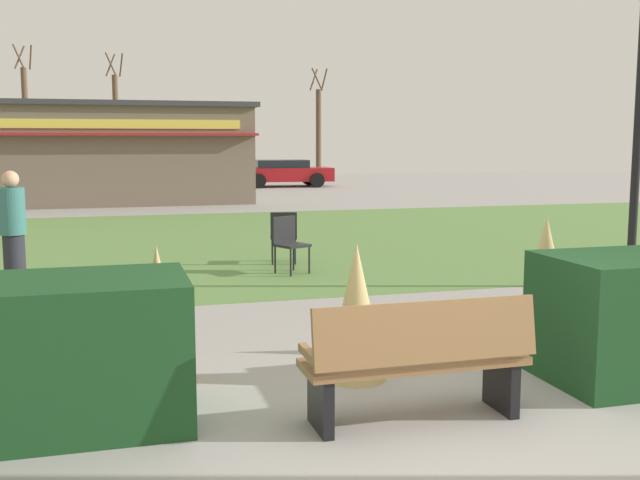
{
  "coord_description": "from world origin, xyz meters",
  "views": [
    {
      "loc": [
        -2.27,
        -4.55,
        2.09
      ],
      "look_at": [
        -0.04,
        3.34,
        1.0
      ],
      "focal_mm": 42.34,
      "sensor_mm": 36.0,
      "label": 1
    }
  ],
  "objects_px": {
    "cafe_chair_center": "(288,240)",
    "parked_car_center_slot": "(162,174)",
    "park_bench": "(418,360)",
    "food_kiosk": "(94,153)",
    "tree_center_bg": "(26,123)",
    "parked_car_east_slot": "(284,172)",
    "lamppost_mid": "(640,94)",
    "tree_left_bg": "(319,132)",
    "person_strolling": "(13,234)",
    "cafe_chair_east": "(284,233)",
    "tree_right_bg": "(116,125)",
    "parked_car_west_slot": "(29,175)"
  },
  "relations": [
    {
      "from": "park_bench",
      "to": "food_kiosk",
      "type": "bearing_deg",
      "value": 96.89
    },
    {
      "from": "food_kiosk",
      "to": "lamppost_mid",
      "type": "bearing_deg",
      "value": -66.01
    },
    {
      "from": "cafe_chair_east",
      "to": "tree_right_bg",
      "type": "relative_size",
      "value": 0.14
    },
    {
      "from": "parked_car_center_slot",
      "to": "parked_car_east_slot",
      "type": "distance_m",
      "value": 5.34
    },
    {
      "from": "cafe_chair_center",
      "to": "parked_car_center_slot",
      "type": "relative_size",
      "value": 0.21
    },
    {
      "from": "lamppost_mid",
      "to": "parked_car_east_slot",
      "type": "xyz_separation_m",
      "value": [
        0.45,
        23.98,
        -2.07
      ]
    },
    {
      "from": "cafe_chair_center",
      "to": "parked_car_east_slot",
      "type": "relative_size",
      "value": 0.21
    },
    {
      "from": "lamppost_mid",
      "to": "tree_left_bg",
      "type": "xyz_separation_m",
      "value": [
        3.46,
        28.97,
        -0.22
      ]
    },
    {
      "from": "parked_car_center_slot",
      "to": "lamppost_mid",
      "type": "bearing_deg",
      "value": -78.46
    },
    {
      "from": "parked_car_east_slot",
      "to": "lamppost_mid",
      "type": "bearing_deg",
      "value": -91.06
    },
    {
      "from": "food_kiosk",
      "to": "parked_car_west_slot",
      "type": "xyz_separation_m",
      "value": [
        -2.71,
        7.01,
        -1.01
      ]
    },
    {
      "from": "parked_car_west_slot",
      "to": "tree_left_bg",
      "type": "relative_size",
      "value": 0.76
    },
    {
      "from": "cafe_chair_east",
      "to": "parked_car_west_slot",
      "type": "relative_size",
      "value": 0.21
    },
    {
      "from": "tree_left_bg",
      "to": "cafe_chair_center",
      "type": "bearing_deg",
      "value": -106.61
    },
    {
      "from": "person_strolling",
      "to": "parked_car_west_slot",
      "type": "bearing_deg",
      "value": 158.47
    },
    {
      "from": "park_bench",
      "to": "tree_center_bg",
      "type": "height_order",
      "value": "tree_center_bg"
    },
    {
      "from": "parked_car_east_slot",
      "to": "tree_right_bg",
      "type": "relative_size",
      "value": 0.68
    },
    {
      "from": "tree_left_bg",
      "to": "lamppost_mid",
      "type": "bearing_deg",
      "value": -96.82
    },
    {
      "from": "cafe_chair_east",
      "to": "tree_left_bg",
      "type": "relative_size",
      "value": 0.16
    },
    {
      "from": "parked_car_center_slot",
      "to": "tree_center_bg",
      "type": "bearing_deg",
      "value": 135.11
    },
    {
      "from": "lamppost_mid",
      "to": "tree_right_bg",
      "type": "relative_size",
      "value": 0.68
    },
    {
      "from": "tree_right_bg",
      "to": "person_strolling",
      "type": "bearing_deg",
      "value": -93.47
    },
    {
      "from": "parked_car_center_slot",
      "to": "parked_car_east_slot",
      "type": "bearing_deg",
      "value": 0.05
    },
    {
      "from": "parked_car_west_slot",
      "to": "tree_center_bg",
      "type": "xyz_separation_m",
      "value": [
        -0.56,
        5.9,
        2.26
      ]
    },
    {
      "from": "park_bench",
      "to": "cafe_chair_center",
      "type": "distance_m",
      "value": 6.49
    },
    {
      "from": "lamppost_mid",
      "to": "parked_car_center_slot",
      "type": "height_order",
      "value": "lamppost_mid"
    },
    {
      "from": "lamppost_mid",
      "to": "food_kiosk",
      "type": "relative_size",
      "value": 0.42
    },
    {
      "from": "parked_car_west_slot",
      "to": "tree_center_bg",
      "type": "relative_size",
      "value": 0.66
    },
    {
      "from": "parked_car_center_slot",
      "to": "tree_left_bg",
      "type": "height_order",
      "value": "tree_left_bg"
    },
    {
      "from": "tree_right_bg",
      "to": "tree_center_bg",
      "type": "relative_size",
      "value": 0.97
    },
    {
      "from": "park_bench",
      "to": "parked_car_center_slot",
      "type": "distance_m",
      "value": 28.03
    },
    {
      "from": "food_kiosk",
      "to": "cafe_chair_east",
      "type": "distance_m",
      "value": 14.11
    },
    {
      "from": "cafe_chair_center",
      "to": "parked_car_west_slot",
      "type": "xyz_separation_m",
      "value": [
        -5.8,
        21.57,
        0.12
      ]
    },
    {
      "from": "tree_center_bg",
      "to": "lamppost_mid",
      "type": "bearing_deg",
      "value": -70.1
    },
    {
      "from": "parked_car_east_slot",
      "to": "tree_left_bg",
      "type": "xyz_separation_m",
      "value": [
        3.02,
        4.99,
        1.86
      ]
    },
    {
      "from": "cafe_chair_east",
      "to": "tree_left_bg",
      "type": "bearing_deg",
      "value": 73.11
    },
    {
      "from": "tree_center_bg",
      "to": "cafe_chair_east",
      "type": "bearing_deg",
      "value": -76.31
    },
    {
      "from": "lamppost_mid",
      "to": "tree_center_bg",
      "type": "bearing_deg",
      "value": 109.9
    },
    {
      "from": "parked_car_east_slot",
      "to": "tree_left_bg",
      "type": "height_order",
      "value": "tree_left_bg"
    },
    {
      "from": "food_kiosk",
      "to": "cafe_chair_center",
      "type": "xyz_separation_m",
      "value": [
        3.09,
        -14.56,
        -1.13
      ]
    },
    {
      "from": "park_bench",
      "to": "tree_center_bg",
      "type": "xyz_separation_m",
      "value": [
        -5.8,
        33.93,
        2.42
      ]
    },
    {
      "from": "cafe_chair_east",
      "to": "parked_car_west_slot",
      "type": "height_order",
      "value": "parked_car_west_slot"
    },
    {
      "from": "food_kiosk",
      "to": "cafe_chair_east",
      "type": "xyz_separation_m",
      "value": [
        3.22,
        -13.69,
        -1.13
      ]
    },
    {
      "from": "tree_center_bg",
      "to": "cafe_chair_center",
      "type": "bearing_deg",
      "value": -76.97
    },
    {
      "from": "food_kiosk",
      "to": "person_strolling",
      "type": "height_order",
      "value": "food_kiosk"
    },
    {
      "from": "cafe_chair_center",
      "to": "tree_right_bg",
      "type": "relative_size",
      "value": 0.14
    },
    {
      "from": "park_bench",
      "to": "food_kiosk",
      "type": "xyz_separation_m",
      "value": [
        -2.54,
        21.02,
        1.18
      ]
    },
    {
      "from": "park_bench",
      "to": "cafe_chair_center",
      "type": "height_order",
      "value": "park_bench"
    },
    {
      "from": "person_strolling",
      "to": "parked_car_center_slot",
      "type": "relative_size",
      "value": 0.39
    },
    {
      "from": "person_strolling",
      "to": "parked_car_west_slot",
      "type": "relative_size",
      "value": 0.39
    }
  ]
}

